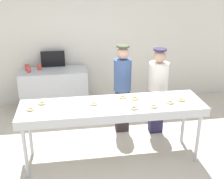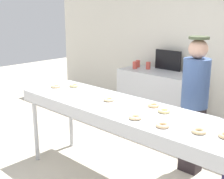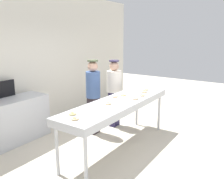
{
  "view_description": "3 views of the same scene",
  "coord_description": "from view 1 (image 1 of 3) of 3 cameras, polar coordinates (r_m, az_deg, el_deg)",
  "views": [
    {
      "loc": [
        -0.61,
        -3.89,
        2.8
      ],
      "look_at": [
        0.0,
        0.05,
        1.18
      ],
      "focal_mm": 46.02,
      "sensor_mm": 36.0,
      "label": 1
    },
    {
      "loc": [
        1.95,
        -2.27,
        1.96
      ],
      "look_at": [
        -0.15,
        -0.06,
        1.14
      ],
      "focal_mm": 48.37,
      "sensor_mm": 36.0,
      "label": 2
    },
    {
      "loc": [
        -3.57,
        -2.29,
        2.18
      ],
      "look_at": [
        -0.12,
        0.06,
        1.2
      ],
      "focal_mm": 37.52,
      "sensor_mm": 36.0,
      "label": 3
    }
  ],
  "objects": [
    {
      "name": "plain_donut_3",
      "position": [
        4.46,
        11.5,
        -2.48
      ],
      "size": [
        0.14,
        0.14,
        0.03
      ],
      "primitive_type": "torus",
      "rotation": [
        0.0,
        0.0,
        3.01
      ],
      "color": "#F0CB8F",
      "rests_on": "fryer_conveyor"
    },
    {
      "name": "prep_counter",
      "position": [
        6.31,
        -11.3,
        -0.16
      ],
      "size": [
        1.41,
        0.61,
        0.91
      ],
      "primitive_type": "cube",
      "color": "#B7BABF",
      "rests_on": "ground"
    },
    {
      "name": "menu_display",
      "position": [
        6.35,
        -11.65,
        5.96
      ],
      "size": [
        0.51,
        0.04,
        0.35
      ],
      "primitive_type": "cube",
      "color": "black",
      "rests_on": "prep_counter"
    },
    {
      "name": "plain_donut_7",
      "position": [
        4.2,
        4.41,
        -3.65
      ],
      "size": [
        0.15,
        0.15,
        0.03
      ],
      "primitive_type": "torus",
      "rotation": [
        0.0,
        0.0,
        2.86
      ],
      "color": "beige",
      "rests_on": "fryer_conveyor"
    },
    {
      "name": "plain_donut_4",
      "position": [
        4.29,
        8.27,
        -3.3
      ],
      "size": [
        0.17,
        0.17,
        0.03
      ],
      "primitive_type": "torus",
      "rotation": [
        0.0,
        0.0,
        0.6
      ],
      "color": "#F9C88F",
      "rests_on": "fryer_conveyor"
    },
    {
      "name": "plain_donut_0",
      "position": [
        4.33,
        -3.7,
        -2.81
      ],
      "size": [
        0.14,
        0.14,
        0.03
      ],
      "primitive_type": "torus",
      "rotation": [
        0.0,
        0.0,
        2.97
      ],
      "color": "beige",
      "rests_on": "fryer_conveyor"
    },
    {
      "name": "paper_cup_2",
      "position": [
        6.28,
        -16.55,
        4.25
      ],
      "size": [
        0.08,
        0.08,
        0.13
      ],
      "primitive_type": "cylinder",
      "color": "#CC4C3F",
      "rests_on": "prep_counter"
    },
    {
      "name": "worker_baker",
      "position": [
        5.21,
        9.09,
        0.69
      ],
      "size": [
        0.35,
        0.35,
        1.61
      ],
      "rotation": [
        0.0,
        0.0,
        2.86
      ],
      "color": "#262145",
      "rests_on": "ground"
    },
    {
      "name": "back_wall",
      "position": [
        6.44,
        -3.31,
        11.6
      ],
      "size": [
        8.0,
        0.12,
        3.27
      ],
      "primitive_type": "cube",
      "color": "silver",
      "rests_on": "ground"
    },
    {
      "name": "ground_plane",
      "position": [
        4.83,
        0.07,
        -13.36
      ],
      "size": [
        16.0,
        16.0,
        0.0
      ],
      "primitive_type": "plane",
      "color": "beige"
    },
    {
      "name": "worker_assistant",
      "position": [
        5.19,
        2.09,
        0.9
      ],
      "size": [
        0.31,
        0.31,
        1.66
      ],
      "rotation": [
        0.0,
        0.0,
        3.1
      ],
      "color": "#2C2327",
      "rests_on": "ground"
    },
    {
      "name": "fryer_conveyor",
      "position": [
        4.37,
        0.08,
        -3.78
      ],
      "size": [
        2.8,
        0.74,
        0.97
      ],
      "color": "#B7BABF",
      "rests_on": "ground"
    },
    {
      "name": "paper_cup_1",
      "position": [
        6.13,
        -16.22,
        3.86
      ],
      "size": [
        0.08,
        0.08,
        0.13
      ],
      "primitive_type": "cylinder",
      "color": "#CC4C3F",
      "rests_on": "prep_counter"
    },
    {
      "name": "plain_donut_1",
      "position": [
        4.32,
        -15.87,
        -3.75
      ],
      "size": [
        0.15,
        0.15,
        0.03
      ],
      "primitive_type": "torus",
      "rotation": [
        0.0,
        0.0,
        1.84
      ],
      "color": "#F5D093",
      "rests_on": "fryer_conveyor"
    },
    {
      "name": "plain_donut_8",
      "position": [
        4.55,
        2.14,
        -1.5
      ],
      "size": [
        0.17,
        0.17,
        0.03
      ],
      "primitive_type": "torus",
      "rotation": [
        0.0,
        0.0,
        2.06
      ],
      "color": "#F9C483",
      "rests_on": "fryer_conveyor"
    },
    {
      "name": "paper_cup_0",
      "position": [
        6.23,
        -14.25,
        4.35
      ],
      "size": [
        0.08,
        0.08,
        0.13
      ],
      "primitive_type": "cylinder",
      "color": "#CC4C3F",
      "rests_on": "prep_counter"
    },
    {
      "name": "plain_donut_6",
      "position": [
        4.52,
        4.61,
        -1.73
      ],
      "size": [
        0.17,
        0.17,
        0.03
      ],
      "primitive_type": "torus",
      "rotation": [
        0.0,
        0.0,
        2.31
      ],
      "color": "#F0D185",
      "rests_on": "fryer_conveyor"
    },
    {
      "name": "plain_donut_5",
      "position": [
        4.59,
        13.6,
        -1.96
      ],
      "size": [
        0.17,
        0.17,
        0.03
      ],
      "primitive_type": "torus",
      "rotation": [
        0.0,
        0.0,
        2.59
      ],
      "color": "#F1C689",
      "rests_on": "fryer_conveyor"
    },
    {
      "name": "plain_donut_2",
      "position": [
        4.47,
        -13.76,
        -2.63
      ],
      "size": [
        0.13,
        0.13,
        0.03
      ],
      "primitive_type": "torus",
      "rotation": [
        0.0,
        0.0,
        1.5
      ],
      "color": "#ECD485",
      "rests_on": "fryer_conveyor"
    }
  ]
}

